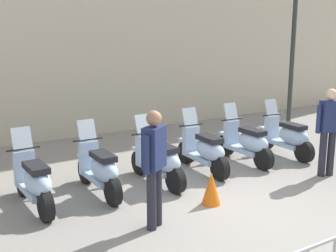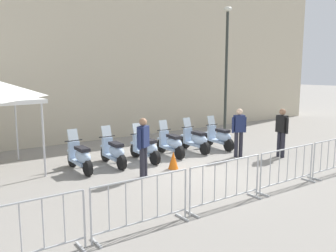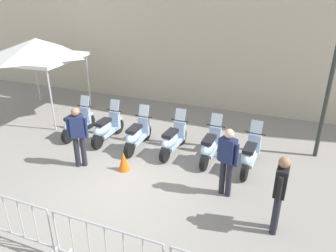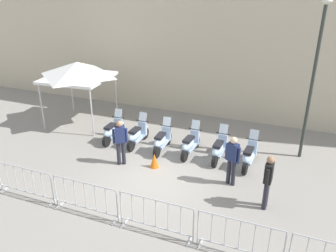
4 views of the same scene
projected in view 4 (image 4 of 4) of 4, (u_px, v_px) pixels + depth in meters
ground_plane at (155, 179)px, 11.61m from camera, size 120.00×120.00×0.00m
motorcycle_0 at (113, 131)px, 14.16m from camera, size 0.56×1.73×1.24m
motorcycle_1 at (137, 135)px, 13.79m from camera, size 0.58×1.73×1.24m
motorcycle_2 at (162, 141)px, 13.32m from camera, size 0.56×1.73×1.24m
motorcycle_3 at (190, 144)px, 13.04m from camera, size 0.62×1.72×1.24m
motorcycle_4 at (219, 149)px, 12.66m from camera, size 0.58×1.73×1.24m
motorcycle_5 at (249, 156)px, 12.19m from camera, size 0.63×1.72×1.24m
barrier_segment_1 at (25, 182)px, 10.46m from camera, size 2.12×0.61×1.07m
barrier_segment_2 at (85, 198)px, 9.71m from camera, size 2.12×0.61×1.07m
barrier_segment_3 at (156, 216)px, 8.96m from camera, size 2.12×0.61×1.07m
barrier_segment_4 at (239, 238)px, 8.22m from camera, size 2.12×0.61×1.07m
street_lamp at (315, 68)px, 11.70m from camera, size 0.36×0.36×5.76m
officer_near_row_end at (232, 158)px, 10.95m from camera, size 0.50×0.35×1.73m
officer_mid_plaza at (268, 179)px, 9.79m from camera, size 0.27×0.55×1.73m
officer_by_barriers at (120, 140)px, 12.17m from camera, size 0.50×0.36×1.73m
canopy_tent at (77, 71)px, 15.20m from camera, size 2.75×2.75×2.91m
traffic_cone at (154, 160)px, 12.23m from camera, size 0.32×0.32×0.55m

